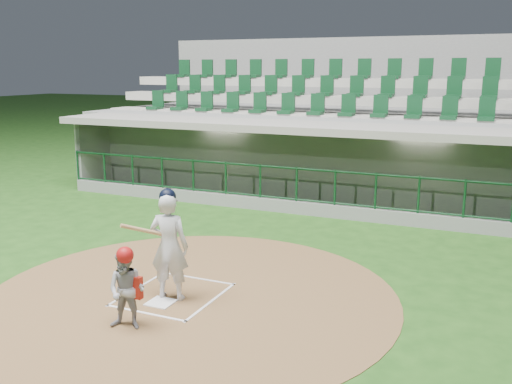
% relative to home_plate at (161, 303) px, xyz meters
% --- Properties ---
extents(ground, '(120.00, 120.00, 0.00)m').
position_rel_home_plate_xyz_m(ground, '(0.00, 0.70, -0.02)').
color(ground, '#1C4714').
rests_on(ground, ground).
extents(dirt_circle, '(7.20, 7.20, 0.01)m').
position_rel_home_plate_xyz_m(dirt_circle, '(0.30, 0.50, -0.02)').
color(dirt_circle, brown).
rests_on(dirt_circle, ground).
extents(home_plate, '(0.43, 0.43, 0.02)m').
position_rel_home_plate_xyz_m(home_plate, '(0.00, 0.00, 0.00)').
color(home_plate, white).
rests_on(home_plate, dirt_circle).
extents(batter_box_chalk, '(1.55, 1.80, 0.01)m').
position_rel_home_plate_xyz_m(batter_box_chalk, '(0.00, 0.40, -0.00)').
color(batter_box_chalk, silver).
rests_on(batter_box_chalk, ground).
extents(dugout_structure, '(16.40, 3.70, 3.00)m').
position_rel_home_plate_xyz_m(dugout_structure, '(0.15, 8.54, 0.94)').
color(dugout_structure, slate).
rests_on(dugout_structure, ground).
extents(seating_deck, '(17.00, 6.72, 5.15)m').
position_rel_home_plate_xyz_m(seating_deck, '(0.00, 11.61, 1.40)').
color(seating_deck, gray).
rests_on(seating_deck, ground).
extents(batter, '(0.91, 0.92, 1.94)m').
position_rel_home_plate_xyz_m(batter, '(0.04, 0.25, 0.95)').
color(batter, silver).
rests_on(batter, dirt_circle).
extents(catcher, '(0.68, 0.58, 1.29)m').
position_rel_home_plate_xyz_m(catcher, '(0.06, -0.98, 0.62)').
color(catcher, '#98979D').
rests_on(catcher, dirt_circle).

